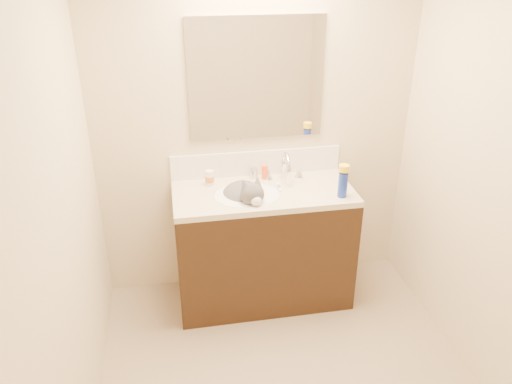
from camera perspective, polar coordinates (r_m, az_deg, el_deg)
name	(u,v)px	position (r m, az deg, el deg)	size (l,w,h in m)	color
room_shell	(308,159)	(2.19, 5.91, 3.80)	(2.24, 2.54, 2.52)	beige
vanity_cabinet	(263,248)	(3.53, 0.82, -6.41)	(1.20, 0.55, 0.82)	black
counter_slab	(264,193)	(3.32, 0.86, -0.16)	(1.20, 0.55, 0.04)	beige
basin	(247,204)	(3.30, -1.09, -1.33)	(0.45, 0.36, 0.14)	white
faucet	(285,169)	(3.43, 3.39, 2.67)	(0.28, 0.20, 0.21)	silver
cat	(245,198)	(3.28, -1.26, -0.65)	(0.39, 0.44, 0.32)	#4A484A
backsplash	(256,163)	(3.51, 0.05, 3.34)	(1.20, 0.02, 0.18)	white
mirror	(256,79)	(3.32, 0.05, 12.75)	(0.90, 0.02, 0.80)	white
pill_bottle	(210,178)	(3.38, -5.32, 1.62)	(0.06, 0.06, 0.11)	white
pill_label	(210,179)	(3.39, -5.32, 1.51)	(0.06, 0.06, 0.04)	orange
silver_jar	(253,174)	(3.48, -0.29, 2.12)	(0.06, 0.06, 0.06)	#B7B7BC
amber_bottle	(265,172)	(3.46, 0.99, 2.29)	(0.04, 0.04, 0.10)	#F1531C
toothbrush	(279,187)	(3.35, 2.66, 0.58)	(0.01, 0.13, 0.01)	white
toothbrush_head	(279,186)	(3.35, 2.66, 0.63)	(0.02, 0.03, 0.02)	#5C7FC3
spray_can	(343,185)	(3.25, 9.89, 0.80)	(0.06, 0.06, 0.17)	#172FA3
spray_cap	(344,168)	(3.20, 10.05, 2.71)	(0.07, 0.07, 0.04)	yellow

